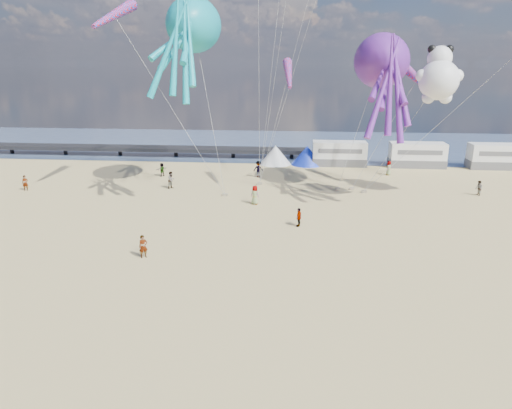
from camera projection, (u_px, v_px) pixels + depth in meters
name	position (u px, v px, depth m)	size (l,w,h in m)	color
ground	(273.00, 355.00, 19.97)	(120.00, 120.00, 0.00)	#CFB977
water	(293.00, 144.00, 72.30)	(120.00, 120.00, 0.00)	#384B6A
pier	(92.00, 148.00, 64.03)	(60.00, 3.00, 0.50)	black
motorhome_0	(339.00, 154.00, 57.06)	(6.60, 2.50, 3.00)	silver
motorhome_1	(417.00, 155.00, 56.21)	(6.60, 2.50, 3.00)	silver
motorhome_2	(497.00, 156.00, 55.37)	(6.60, 2.50, 3.00)	silver
tent_white	(275.00, 155.00, 57.85)	(4.00, 4.00, 2.40)	white
tent_blue	(307.00, 155.00, 57.50)	(4.00, 4.00, 2.40)	#1933CC
standing_person	(143.00, 246.00, 29.88)	(0.56, 0.37, 1.55)	tan
beachgoer_0	(389.00, 168.00, 52.21)	(0.60, 0.39, 1.64)	#7F6659
beachgoer_1	(479.00, 188.00, 44.00)	(0.73, 0.47, 1.49)	#7F6659
beachgoer_2	(259.00, 169.00, 51.20)	(0.91, 0.71, 1.86)	#7F6659
beachgoer_3	(299.00, 217.00, 35.66)	(0.98, 0.56, 1.51)	#7F6659
beachgoer_4	(162.00, 170.00, 51.69)	(0.90, 0.37, 1.53)	#7F6659
beachgoer_5	(25.00, 183.00, 45.84)	(1.43, 0.46, 1.55)	#7F6659
beachgoer_6	(255.00, 195.00, 41.27)	(0.64, 0.42, 1.75)	#7F6659
beachgoer_7	(171.00, 180.00, 46.52)	(0.87, 0.56, 1.77)	#7F6659
sandbag_a	(225.00, 195.00, 44.09)	(0.50, 0.35, 0.22)	gray
sandbag_b	(338.00, 188.00, 46.38)	(0.50, 0.35, 0.22)	gray
sandbag_c	(364.00, 192.00, 45.23)	(0.50, 0.35, 0.22)	gray
sandbag_d	(352.00, 189.00, 46.26)	(0.50, 0.35, 0.22)	gray
sandbag_e	(260.00, 184.00, 48.23)	(0.50, 0.35, 0.22)	gray
kite_octopus_teal	(194.00, 25.00, 41.12)	(4.27, 9.96, 11.38)	#1298A8
kite_octopus_purple	(381.00, 61.00, 42.03)	(4.32, 10.07, 11.51)	#672592
kite_panda	(439.00, 80.00, 37.21)	(3.90, 3.67, 5.51)	white
windsock_left	(114.00, 15.00, 39.66)	(1.10, 6.88, 6.88)	red
windsock_mid	(417.00, 79.00, 43.41)	(1.00, 5.11, 5.11)	red
windsock_right	(289.00, 74.00, 41.83)	(0.90, 4.67, 4.67)	red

